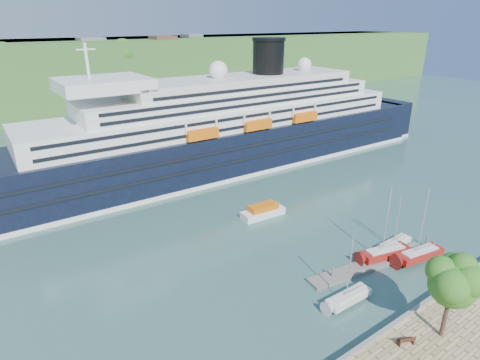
% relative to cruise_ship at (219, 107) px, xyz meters
% --- Properties ---
extents(ground, '(400.00, 400.00, 0.00)m').
position_rel_cruise_ship_xyz_m(ground, '(-9.13, -53.12, -13.71)').
color(ground, '#315754').
rests_on(ground, ground).
extents(far_hillside, '(400.00, 50.00, 24.00)m').
position_rel_cruise_ship_xyz_m(far_hillside, '(-9.13, 91.88, -1.71)').
color(far_hillside, '#315E25').
rests_on(far_hillside, ground).
extents(quay_coping, '(220.00, 0.50, 0.30)m').
position_rel_cruise_ship_xyz_m(quay_coping, '(-9.13, -53.32, -12.56)').
color(quay_coping, slate).
rests_on(quay_coping, promenade).
extents(cruise_ship, '(122.62, 21.81, 27.42)m').
position_rel_cruise_ship_xyz_m(cruise_ship, '(0.00, 0.00, 0.00)').
color(cruise_ship, black).
rests_on(cruise_ship, ground).
extents(park_bench, '(1.93, 1.40, 1.15)m').
position_rel_cruise_ship_xyz_m(park_bench, '(-14.60, -55.56, -12.14)').
color(park_bench, '#4D2716').
rests_on(park_bench, promenade).
extents(promenade_tree, '(6.03, 6.03, 9.99)m').
position_rel_cruise_ship_xyz_m(promenade_tree, '(-10.52, -56.95, -7.71)').
color(promenade_tree, '#275E18').
rests_on(promenade_tree, promenade).
extents(floating_pontoon, '(19.56, 5.27, 0.43)m').
position_rel_cruise_ship_xyz_m(floating_pontoon, '(-4.81, -44.05, -13.49)').
color(floating_pontoon, slate).
rests_on(floating_pontoon, ground).
extents(sailboat_white_near, '(6.74, 2.00, 8.66)m').
position_rel_cruise_ship_xyz_m(sailboat_white_near, '(-13.31, -47.44, -9.38)').
color(sailboat_white_near, silver).
rests_on(sailboat_white_near, ground).
extents(sailboat_red, '(8.31, 4.05, 10.35)m').
position_rel_cruise_ship_xyz_m(sailboat_red, '(-1.89, -44.17, -8.53)').
color(sailboat_red, maroon).
rests_on(sailboat_red, ground).
extents(sailboat_white_far, '(6.16, 1.80, 7.93)m').
position_rel_cruise_ship_xyz_m(sailboat_white_far, '(1.96, -43.22, -9.74)').
color(sailboat_white_far, silver).
rests_on(sailboat_white_far, ground).
extents(tender_launch, '(7.85, 3.22, 2.12)m').
position_rel_cruise_ship_xyz_m(tender_launch, '(-7.21, -24.07, -12.65)').
color(tender_launch, '#D45F0C').
rests_on(tender_launch, ground).
extents(sailboat_extra, '(8.25, 3.53, 10.32)m').
position_rel_cruise_ship_xyz_m(sailboat_extra, '(1.58, -47.19, -8.55)').
color(sailboat_extra, maroon).
rests_on(sailboat_extra, ground).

